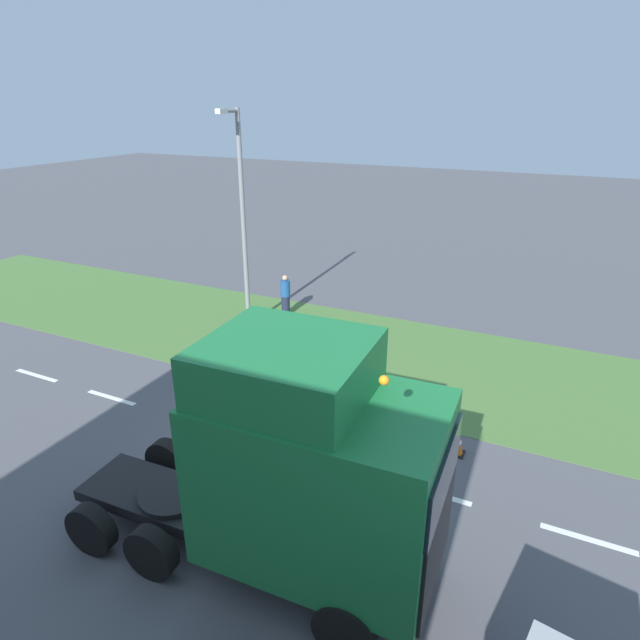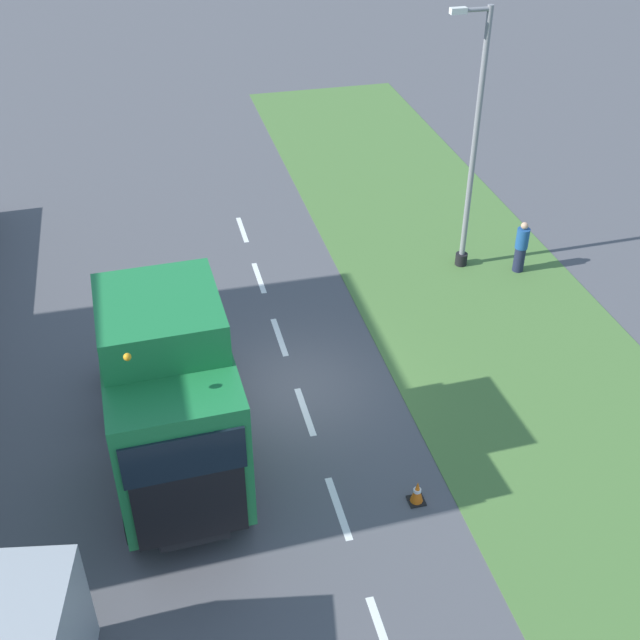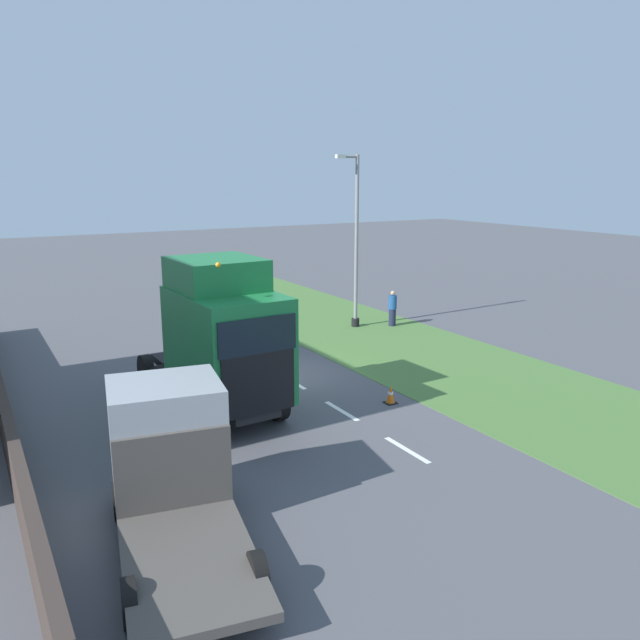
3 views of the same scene
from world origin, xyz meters
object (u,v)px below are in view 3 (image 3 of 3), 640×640
at_px(flatbed_truck, 170,453).
at_px(pedestrian, 392,309).
at_px(lamp_post, 355,251).
at_px(traffic_cone_lead, 391,395).
at_px(lorry_cab, 223,339).

bearing_deg(flatbed_truck, pedestrian, 49.11).
xyz_separation_m(flatbed_truck, lamp_post, (-12.62, -12.26, 2.11)).
distance_m(flatbed_truck, pedestrian, 18.34).
distance_m(flatbed_truck, traffic_cone_lead, 8.69).
bearing_deg(traffic_cone_lead, lamp_post, -117.03).
height_order(lorry_cab, lamp_post, lamp_post).
height_order(flatbed_truck, traffic_cone_lead, flatbed_truck).
relative_size(lorry_cab, traffic_cone_lead, 12.62).
bearing_deg(lorry_cab, pedestrian, -151.41).
distance_m(lamp_post, traffic_cone_lead, 10.71).
height_order(flatbed_truck, pedestrian, flatbed_truck).
height_order(flatbed_truck, lamp_post, lamp_post).
bearing_deg(lorry_cab, flatbed_truck, 55.57).
bearing_deg(lamp_post, pedestrian, 155.18).
bearing_deg(lorry_cab, lamp_post, -144.23).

